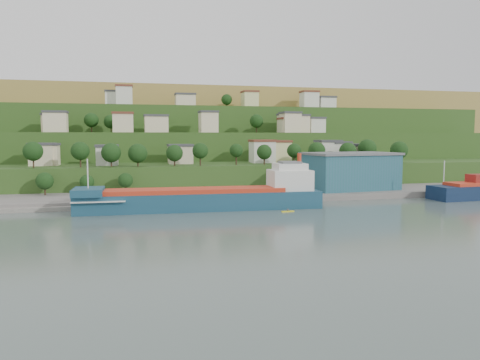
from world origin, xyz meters
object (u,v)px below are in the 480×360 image
object	(u,v)px
cargo_ship_near	(209,199)
caravan	(83,198)
warehouse	(350,171)
kayak_orange	(184,212)

from	to	relation	value
cargo_ship_near	caravan	world-z (taller)	cargo_ship_near
cargo_ship_near	warehouse	bearing A→B (deg)	23.42
cargo_ship_near	warehouse	distance (m)	57.88
cargo_ship_near	warehouse	world-z (taller)	cargo_ship_near
warehouse	caravan	xyz separation A→B (m)	(-88.43, -8.39, -5.91)
cargo_ship_near	kayak_orange	size ratio (longest dim) A/B	20.72
caravan	warehouse	bearing A→B (deg)	5.83
caravan	kayak_orange	world-z (taller)	caravan
caravan	kayak_orange	distance (m)	31.84
caravan	kayak_orange	xyz separation A→B (m)	(27.19, -16.41, -2.29)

